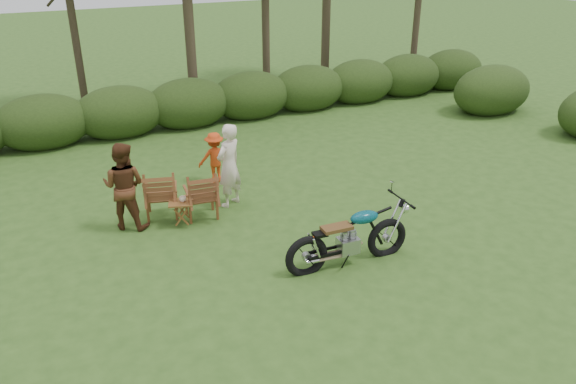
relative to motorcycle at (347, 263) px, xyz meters
name	(u,v)px	position (x,y,z in m)	size (l,w,h in m)	color
ground	(353,271)	(-0.05, -0.28, 0.00)	(80.00, 80.00, 0.00)	#2C4B19
motorcycle	(347,263)	(0.00, 0.00, 0.00)	(2.18, 0.83, 1.25)	#0B7D90
lawn_chair_right	(202,216)	(-1.67, 2.80, 0.00)	(0.68, 0.68, 0.99)	#5B2F16
lawn_chair_left	(163,216)	(-2.36, 3.19, 0.00)	(0.70, 0.70, 1.01)	brown
side_table	(182,213)	(-2.13, 2.64, 0.25)	(0.48, 0.41, 0.50)	brown
cup	(183,199)	(-2.08, 2.64, 0.55)	(0.13, 0.13, 0.10)	beige
adult_a	(231,204)	(-0.95, 3.07, 0.00)	(0.64, 0.42, 1.76)	beige
adult_b	(129,226)	(-3.07, 3.05, 0.00)	(0.83, 0.65, 1.72)	#512B17
child	(216,181)	(-0.80, 4.36, 0.00)	(0.76, 0.43, 1.17)	red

